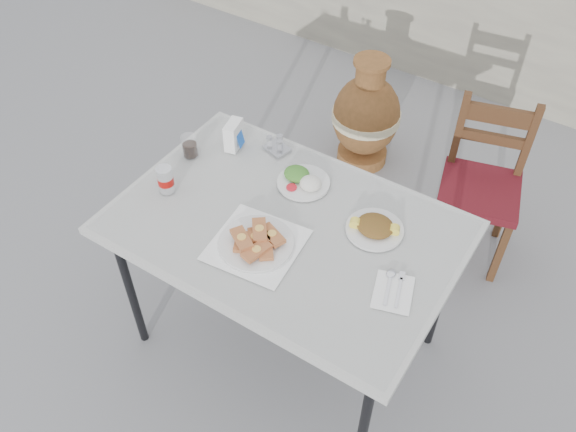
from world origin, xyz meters
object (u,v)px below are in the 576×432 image
Objects in this scene: soda_can at (165,179)px; napkin_holder at (234,135)px; salad_rice_plate at (303,180)px; pide_plate at (256,240)px; terracotta_urn at (366,116)px; cafe_table at (285,234)px; cola_glass at (190,147)px; condiment_caddy at (277,145)px; chair at (481,184)px; salad_chopped_plate at (375,227)px.

napkin_holder is (0.06, 0.37, 0.00)m from soda_can.
salad_rice_plate is 0.55m from soda_can.
pide_plate is 1.62m from terracotta_urn.
pide_plate is at bearing -58.62° from napkin_holder.
cola_glass is at bearing 168.14° from cafe_table.
napkin_holder is at bearing 50.39° from cola_glass.
salad_rice_plate is at bearing -29.36° from condiment_caddy.
pide_plate is at bearing -84.73° from salad_rice_plate.
cafe_table is at bearing -51.67° from condiment_caddy.
chair is (0.47, 1.04, -0.30)m from cafe_table.
chair is at bearing 49.45° from soda_can.
salad_chopped_plate is at bearing -21.80° from napkin_holder.
salad_chopped_plate is at bearing 18.05° from soda_can.
cola_glass is 0.11× the size of chair.
soda_can is at bearing -145.75° from chair.
cola_glass is at bearing 105.76° from soda_can.
chair reaches higher than cafe_table.
soda_can reaches higher than salad_chopped_plate.
cafe_table is at bearing -44.52° from napkin_holder.
salad_rice_plate is at bearing 37.48° from soda_can.
napkin_holder is at bearing -155.21° from chair.
salad_chopped_plate is at bearing 42.57° from pide_plate.
salad_chopped_plate reaches higher than cafe_table.
salad_chopped_plate is 0.85m from soda_can.
terracotta_urn is (0.11, 1.10, -0.53)m from napkin_holder.
salad_rice_plate reaches higher than cafe_table.
cola_glass reaches higher than chair.
salad_chopped_plate is 0.97m from chair.
cola_glass is at bearing -167.43° from salad_rice_plate.
salad_rice_plate is 0.38m from salad_chopped_plate.
salad_rice_plate is at bearing -138.98° from chair.
pide_plate is at bearing -128.26° from chair.
chair is (0.75, 0.69, -0.38)m from condiment_caddy.
chair is (0.98, 1.14, -0.41)m from soda_can.
condiment_caddy is at bearing -152.61° from chair.
pide_plate is 1.62× the size of salad_rice_plate.
salad_chopped_plate is 1.90× the size of soda_can.
chair is at bearing 66.93° from pide_plate.
soda_can is at bearing -161.95° from salad_chopped_plate.
cola_glass reaches higher than salad_chopped_plate.
cafe_table is 3.75× the size of pide_plate.
chair reaches higher than terracotta_urn.
pide_plate is 2.94× the size of condiment_caddy.
pide_plate reaches higher than cafe_table.
cola_glass is at bearing -100.72° from terracotta_urn.
soda_can is 0.38m from napkin_holder.
napkin_holder reaches higher than chair.
soda_can is at bearing -168.24° from cafe_table.
salad_chopped_plate is 0.61m from condiment_caddy.
pide_plate is 1.35m from chair.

